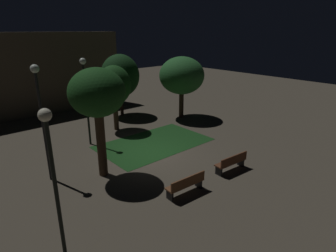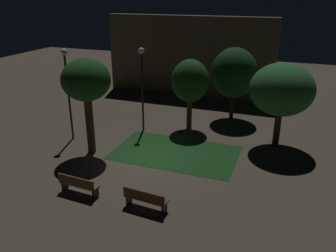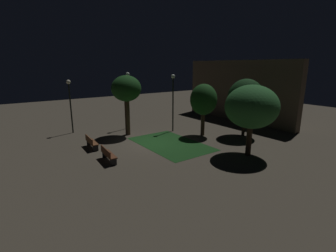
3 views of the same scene
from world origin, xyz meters
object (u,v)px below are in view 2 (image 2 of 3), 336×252
lamp_post_plaza_west (67,80)px  tree_back_left (86,82)px  tree_back_right (282,90)px  bench_back_row (78,184)px  tree_lawn_side (190,81)px  lamp_post_near_wall (142,76)px  bench_by_lamp (145,198)px  tree_tall_center (234,73)px

lamp_post_plaza_west → tree_back_left: bearing=-30.3°
tree_back_right → tree_back_left: 10.19m
bench_back_row → tree_lawn_side: 9.57m
bench_back_row → tree_lawn_side: tree_lawn_side is taller
tree_back_right → lamp_post_near_wall: (-7.95, -0.37, 0.15)m
bench_back_row → tree_lawn_side: (2.14, 8.96, 2.56)m
bench_by_lamp → lamp_post_plaza_west: 9.06m
tree_back_right → lamp_post_plaza_west: size_ratio=0.89×
bench_back_row → tree_back_left: size_ratio=0.36×
tree_back_left → lamp_post_near_wall: bearing=71.7°
bench_back_row → tree_tall_center: 12.70m
bench_by_lamp → tree_back_right: tree_back_right is taller
bench_by_lamp → tree_back_left: tree_back_left is taller
tree_tall_center → lamp_post_plaza_west: 10.48m
tree_back_left → lamp_post_near_wall: size_ratio=0.99×
tree_back_left → lamp_post_plaza_west: (-2.05, 1.20, -0.40)m
tree_lawn_side → tree_tall_center: bearing=51.0°
tree_back_right → lamp_post_plaza_west: 11.70m
tree_tall_center → tree_back_left: bearing=-127.7°
tree_back_right → lamp_post_plaza_west: lamp_post_plaza_west is taller
tree_back_right → lamp_post_near_wall: bearing=-177.4°
tree_back_right → tree_lawn_side: bearing=170.6°
tree_back_right → tree_back_left: (-9.24, -4.26, 0.63)m
bench_back_row → bench_by_lamp: size_ratio=1.00×
tree_tall_center → lamp_post_near_wall: 6.18m
bench_by_lamp → tree_tall_center: tree_tall_center is taller
bench_by_lamp → tree_back_right: size_ratio=0.39×
bench_back_row → bench_by_lamp: bearing=0.0°
bench_by_lamp → tree_tall_center: bearing=84.1°
bench_back_row → lamp_post_near_wall: lamp_post_near_wall is taller
tree_tall_center → lamp_post_plaza_west: size_ratio=0.92×
bench_by_lamp → lamp_post_plaza_west: size_ratio=0.35×
tree_lawn_side → lamp_post_plaza_west: (-5.94, -3.95, 0.45)m
bench_by_lamp → lamp_post_near_wall: lamp_post_near_wall is taller
tree_back_left → tree_lawn_side: tree_back_left is taller
bench_back_row → tree_back_right: (7.49, 8.08, 2.78)m
bench_back_row → lamp_post_near_wall: bearing=93.4°
tree_tall_center → lamp_post_plaza_west: (-8.11, -6.62, 0.33)m
bench_back_row → lamp_post_plaza_west: lamp_post_plaza_west is taller
tree_tall_center → lamp_post_plaza_west: bearing=-140.8°
tree_tall_center → tree_back_left: (-6.06, -7.82, 0.73)m
tree_back_right → tree_back_left: tree_back_left is taller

